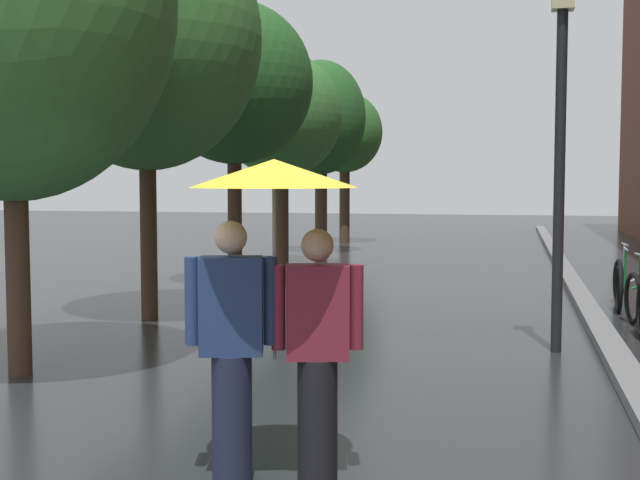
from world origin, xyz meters
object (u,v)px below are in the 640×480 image
Objects in this scene: street_tree_2 at (234,83)px; street_lamp_post at (560,136)px; street_tree_0 at (11,0)px; street_tree_1 at (146,38)px; street_tree_5 at (345,134)px; street_tree_3 at (281,116)px; street_tree_4 at (321,119)px; couple_under_umbrella at (274,272)px.

street_tree_2 reaches higher than street_lamp_post.
street_tree_0 is 3.46m from street_tree_1.
street_tree_2 is 10.42m from street_tree_5.
street_tree_3 reaches higher than street_lamp_post.
street_tree_3 is at bearing 91.06° from street_tree_2.
street_tree_4 is at bearing -89.19° from street_tree_5.
street_tree_1 is 3.74m from street_tree_2.
street_tree_0 reaches higher than street_tree_5.
street_lamp_post is (2.00, 4.68, 1.06)m from couple_under_umbrella.
street_tree_1 reaches higher than couple_under_umbrella.
street_tree_4 is 1.20× the size of street_lamp_post.
couple_under_umbrella is (3.44, -13.03, -1.93)m from street_tree_3.
street_tree_1 is 14.16m from street_tree_5.
street_tree_5 is at bearing 89.84° from street_tree_2.
street_tree_3 is 1.14× the size of street_lamp_post.
street_lamp_post is at bearing 66.84° from couple_under_umbrella.
street_tree_3 is at bearing -92.41° from street_tree_4.
street_tree_1 is at bearing -90.22° from street_tree_5.
couple_under_umbrella is at bearing -59.58° from street_tree_1.
street_tree_1 reaches higher than street_tree_4.
couple_under_umbrella is (3.27, -2.34, -2.31)m from street_tree_0.
street_tree_3 is 6.91m from street_tree_5.
street_tree_0 reaches higher than street_tree_4.
street_tree_5 is 16.19m from street_lamp_post.
street_tree_1 reaches higher than street_tree_3.
street_lamp_post is at bearing -56.95° from street_tree_3.
street_tree_5 reaches higher than couple_under_umbrella.
street_tree_4 is 16.89m from couple_under_umbrella.
street_tree_1 reaches higher than street_tree_2.
street_tree_2 is at bearing -88.94° from street_tree_3.
street_tree_0 is at bearing -89.91° from street_tree_4.
street_tree_4 is 3.51m from street_tree_5.
couple_under_umbrella is at bearing -35.56° from street_tree_0.
street_lamp_post is (5.27, 2.34, -1.26)m from street_tree_0.
street_tree_4 is (0.10, 10.64, -0.39)m from street_tree_1.
street_tree_2 is 10.36m from couple_under_umbrella.
street_tree_2 is 1.03× the size of street_tree_4.
street_tree_2 is (0.03, 3.74, -0.22)m from street_tree_1.
street_tree_0 is 1.20× the size of street_tree_3.
street_tree_3 reaches higher than street_tree_5.
street_tree_1 is 10.65m from street_tree_4.
street_tree_0 is 7.19m from street_tree_2.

